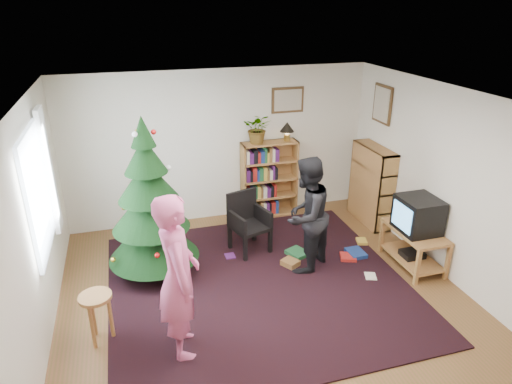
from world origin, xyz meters
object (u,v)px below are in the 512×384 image
object	(u,v)px
tv_stand	(414,244)
potted_plant	(258,128)
bookshelf_right	(372,184)
picture_back	(288,100)
picture_right	(383,104)
stool	(96,306)
armchair	(248,219)
bookshelf_back	(269,178)
person_standing	(178,277)
christmas_tree	(150,212)
crt_tv	(418,215)
person_by_chair	(306,215)
table_lamp	(287,128)

from	to	relation	value
tv_stand	potted_plant	xyz separation A→B (m)	(-1.62, 2.17, 1.22)
bookshelf_right	picture_back	bearing A→B (deg)	53.70
picture_right	bookshelf_right	world-z (taller)	picture_right
stool	armchair	bearing A→B (deg)	35.28
bookshelf_back	person_standing	xyz separation A→B (m)	(-1.92, -2.94, 0.24)
christmas_tree	crt_tv	xyz separation A→B (m)	(3.48, -0.85, -0.13)
picture_back	crt_tv	bearing A→B (deg)	-65.19
bookshelf_back	tv_stand	size ratio (longest dim) A/B	1.38
person_by_chair	table_lamp	world-z (taller)	person_by_chair
bookshelf_back	bookshelf_right	xyz separation A→B (m)	(1.54, -0.74, 0.00)
picture_back	christmas_tree	bearing A→B (deg)	-148.89
armchair	table_lamp	bearing A→B (deg)	30.76
christmas_tree	crt_tv	bearing A→B (deg)	-13.74
christmas_tree	potted_plant	bearing A→B (deg)	35.29
table_lamp	tv_stand	bearing A→B (deg)	-62.81
bookshelf_right	armchair	bearing A→B (deg)	98.37
stool	bookshelf_right	bearing A→B (deg)	22.79
bookshelf_right	crt_tv	size ratio (longest dim) A/B	2.38
tv_stand	crt_tv	distance (m)	0.46
armchair	stool	xyz separation A→B (m)	(-2.10, -1.48, -0.03)
bookshelf_back	crt_tv	bearing A→B (deg)	-56.96
crt_tv	bookshelf_back	bearing A→B (deg)	123.04
christmas_tree	picture_right	bearing A→B (deg)	11.08
tv_stand	person_standing	world-z (taller)	person_standing
stool	person_standing	distance (m)	1.04
picture_back	bookshelf_right	bearing A→B (deg)	-36.30
bookshelf_right	stool	bearing A→B (deg)	112.79
potted_plant	table_lamp	world-z (taller)	potted_plant
stool	table_lamp	world-z (taller)	table_lamp
picture_right	stool	distance (m)	5.08
bookshelf_back	stool	world-z (taller)	bookshelf_back
stool	person_standing	xyz separation A→B (m)	(0.85, -0.39, 0.45)
picture_right	table_lamp	xyz separation A→B (m)	(-1.37, 0.59, -0.44)
potted_plant	picture_right	bearing A→B (deg)	-17.49
stool	person_by_chair	bearing A→B (deg)	15.21
bookshelf_right	stool	distance (m)	4.68
armchair	person_standing	size ratio (longest dim) A/B	0.50
crt_tv	person_by_chair	world-z (taller)	person_by_chair
bookshelf_back	bookshelf_right	distance (m)	1.71
tv_stand	table_lamp	size ratio (longest dim) A/B	2.98
tv_stand	stool	world-z (taller)	stool
person_by_chair	person_standing	bearing A→B (deg)	-7.13
bookshelf_back	person_by_chair	bearing A→B (deg)	-92.25
crt_tv	person_standing	world-z (taller)	person_standing
armchair	person_by_chair	xyz separation A→B (m)	(0.60, -0.75, 0.33)
armchair	table_lamp	size ratio (longest dim) A/B	2.85
bookshelf_right	stool	world-z (taller)	bookshelf_right
crt_tv	table_lamp	bearing A→B (deg)	117.13
christmas_tree	stool	bearing A→B (deg)	-119.78
bookshelf_right	tv_stand	world-z (taller)	bookshelf_right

